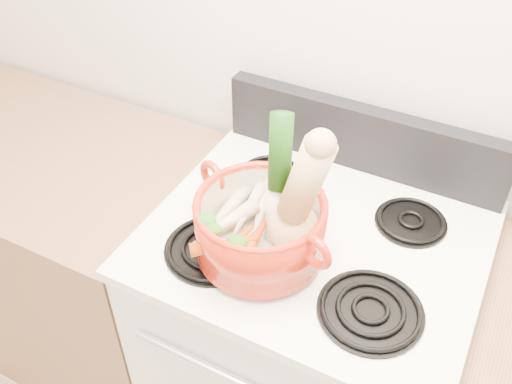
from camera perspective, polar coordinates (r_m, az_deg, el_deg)
The scene contains 24 objects.
wall_back at distance 1.44m, azimuth 12.58°, elevation 14.77°, with size 3.50×0.02×2.60m, color silver.
stove_body at distance 1.75m, azimuth 4.85°, elevation -15.60°, with size 0.76×0.65×0.92m, color white.
cooktop at distance 1.38m, azimuth 5.95°, elevation -4.64°, with size 0.78×0.67×0.03m, color white.
control_backsplash at distance 1.53m, azimuth 10.61°, elevation 5.33°, with size 0.76×0.05×0.18m, color black.
counter_left at distance 2.22m, azimuth -21.42°, elevation -3.99°, with size 1.36×0.65×0.90m, color brown.
burner_front_left at distance 1.32m, azimuth -4.37°, elevation -5.60°, with size 0.22×0.22×0.02m, color black.
burner_front_right at distance 1.23m, azimuth 11.38°, elevation -11.48°, with size 0.22×0.22×0.02m, color black.
burner_back_left at distance 1.51m, azimuth 1.45°, elevation 1.73°, with size 0.17×0.17×0.02m, color black.
burner_back_right at distance 1.43m, azimuth 15.24°, elevation -2.78°, with size 0.17×0.17×0.02m, color black.
dutch_oven at distance 1.25m, azimuth 0.42°, elevation -3.55°, with size 0.29×0.29×0.14m, color #AD200E.
pot_handle_left at distance 1.31m, azimuth -4.38°, elevation 1.62°, with size 0.08×0.08×0.02m, color #AD200E.
pot_handle_right at distance 1.14m, azimuth 6.01°, elevation -6.01°, with size 0.08×0.08×0.02m, color #AD200E.
squash at distance 1.17m, azimuth 4.60°, elevation -0.50°, with size 0.12×0.12×0.29m, color #E4B975, non-canonical shape.
leek at distance 1.19m, azimuth 2.05°, elevation 1.32°, with size 0.05×0.05×0.32m, color white.
ginger at distance 1.32m, azimuth 2.32°, elevation -1.54°, with size 0.09×0.07×0.05m, color tan.
parsnip_0 at distance 1.31m, azimuth -0.88°, elevation -2.08°, with size 0.04×0.04×0.23m, color beige.
parsnip_1 at distance 1.31m, azimuth -3.00°, elevation -1.87°, with size 0.05×0.05×0.22m, color beige.
parsnip_2 at distance 1.31m, azimuth 0.60°, elevation -1.52°, with size 0.04×0.04×0.19m, color beige.
parsnip_3 at distance 1.27m, azimuth -3.20°, elevation -3.14°, with size 0.04×0.04×0.17m, color beige.
parsnip_4 at distance 1.30m, azimuth -0.42°, elevation -1.05°, with size 0.04×0.04×0.19m, color beige.
carrot_0 at distance 1.25m, azimuth -2.30°, elevation -5.30°, with size 0.03×0.03×0.14m, color #DB550A.
carrot_1 at distance 1.24m, azimuth -2.36°, elevation -5.17°, with size 0.03×0.03×0.14m, color #BB4A09.
carrot_2 at distance 1.24m, azimuth -0.11°, elevation -4.86°, with size 0.03×0.03×0.18m, color #BA3209.
carrot_3 at distance 1.22m, azimuth -3.20°, elevation -5.36°, with size 0.03×0.03×0.15m, color red.
Camera 1 is at (0.32, 0.48, 1.91)m, focal length 40.00 mm.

